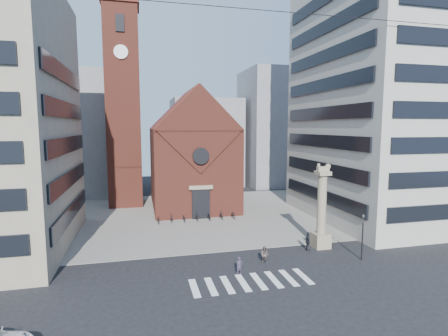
{
  "coord_description": "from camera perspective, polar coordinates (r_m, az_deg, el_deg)",
  "views": [
    {
      "loc": [
        -7.83,
        -28.33,
        12.34
      ],
      "look_at": [
        1.02,
        8.0,
        7.89
      ],
      "focal_mm": 28.0,
      "sensor_mm": 36.0,
      "label": 1
    }
  ],
  "objects": [
    {
      "name": "bg_block_left",
      "position": [
        69.41,
        -23.88,
        5.11
      ],
      "size": [
        16.0,
        14.0,
        22.0
      ],
      "primitive_type": "cube",
      "color": "gray",
      "rests_on": "ground"
    },
    {
      "name": "lion_column",
      "position": [
        37.13,
        15.63,
        -7.31
      ],
      "size": [
        1.63,
        1.6,
        8.68
      ],
      "color": "gray",
      "rests_on": "ground"
    },
    {
      "name": "pedestrian_1",
      "position": [
        32.74,
        6.67,
        -13.92
      ],
      "size": [
        0.97,
        0.94,
        1.57
      ],
      "primitive_type": "imported",
      "rotation": [
        0.0,
        0.0,
        -0.67
      ],
      "color": "#564745",
      "rests_on": "ground"
    },
    {
      "name": "church",
      "position": [
        54.11,
        -5.33,
        2.14
      ],
      "size": [
        12.0,
        16.65,
        18.0
      ],
      "color": "brown",
      "rests_on": "ground"
    },
    {
      "name": "ground",
      "position": [
        31.87,
        1.69,
        -15.99
      ],
      "size": [
        120.0,
        120.0,
        0.0
      ],
      "primitive_type": "plane",
      "color": "black",
      "rests_on": "ground"
    },
    {
      "name": "traffic_light",
      "position": [
        35.23,
        21.67,
        -10.28
      ],
      "size": [
        0.13,
        0.16,
        4.3
      ],
      "color": "black",
      "rests_on": "ground"
    },
    {
      "name": "pedestrian_2",
      "position": [
        36.49,
        13.54,
        -11.57
      ],
      "size": [
        0.72,
        1.21,
        1.92
      ],
      "primitive_type": "imported",
      "rotation": [
        0.0,
        0.0,
        1.34
      ],
      "color": "#222329",
      "rests_on": "ground"
    },
    {
      "name": "pedestrian_0",
      "position": [
        30.33,
        2.53,
        -15.66
      ],
      "size": [
        0.61,
        0.45,
        1.52
      ],
      "primitive_type": "imported",
      "rotation": [
        0.0,
        0.0,
        0.16
      ],
      "color": "#342D3F",
      "rests_on": "ground"
    },
    {
      "name": "bg_block_right",
      "position": [
        76.39,
        9.36,
        6.44
      ],
      "size": [
        16.0,
        14.0,
        24.0
      ],
      "primitive_type": "cube",
      "color": "gray",
      "rests_on": "ground"
    },
    {
      "name": "piazza",
      "position": [
        49.53,
        -4.19,
        -7.63
      ],
      "size": [
        46.0,
        30.0,
        0.05
      ],
      "primitive_type": "cube",
      "color": "gray",
      "rests_on": "ground"
    },
    {
      "name": "zebra_crossing",
      "position": [
        29.39,
        4.41,
        -18.05
      ],
      "size": [
        10.2,
        3.2,
        0.01
      ],
      "primitive_type": null,
      "color": "white",
      "rests_on": "ground"
    },
    {
      "name": "bg_block_mid",
      "position": [
        74.69,
        -3.01,
        4.22
      ],
      "size": [
        14.0,
        12.0,
        18.0
      ],
      "primitive_type": "cube",
      "color": "gray",
      "rests_on": "ground"
    },
    {
      "name": "building_right",
      "position": [
        51.51,
        24.95,
        10.24
      ],
      "size": [
        18.0,
        22.0,
        32.0
      ],
      "primitive_type": "cube",
      "color": "#ABA59A",
      "rests_on": "ground"
    },
    {
      "name": "scooter_3",
      "position": [
        46.35,
        -4.47,
        -7.92
      ],
      "size": [
        0.51,
        1.79,
        1.08
      ],
      "primitive_type": "imported",
      "rotation": [
        0.0,
        0.0,
        -0.0
      ],
      "color": "black",
      "rests_on": "piazza"
    },
    {
      "name": "scooter_5",
      "position": [
        46.97,
        -0.44,
        -7.7
      ],
      "size": [
        0.51,
        1.79,
        1.08
      ],
      "primitive_type": "imported",
      "rotation": [
        0.0,
        0.0,
        -0.0
      ],
      "color": "black",
      "rests_on": "piazza"
    },
    {
      "name": "scooter_4",
      "position": [
        46.65,
        -2.44,
        -7.88
      ],
      "size": [
        0.65,
        1.85,
        0.97
      ],
      "primitive_type": "imported",
      "rotation": [
        0.0,
        0.0,
        -0.0
      ],
      "color": "black",
      "rests_on": "piazza"
    },
    {
      "name": "scooter_6",
      "position": [
        47.38,
        1.52,
        -7.64
      ],
      "size": [
        0.65,
        1.85,
        0.97
      ],
      "primitive_type": "imported",
      "rotation": [
        0.0,
        0.0,
        -0.0
      ],
      "color": "black",
      "rests_on": "piazza"
    },
    {
      "name": "scooter_1",
      "position": [
        45.96,
        -8.59,
        -8.1
      ],
      "size": [
        0.51,
        1.79,
        1.08
      ],
      "primitive_type": "imported",
      "rotation": [
        0.0,
        0.0,
        -0.0
      ],
      "color": "black",
      "rests_on": "piazza"
    },
    {
      "name": "scooter_2",
      "position": [
        46.14,
        -6.52,
        -8.08
      ],
      "size": [
        0.65,
        1.85,
        0.97
      ],
      "primitive_type": "imported",
      "rotation": [
        0.0,
        0.0,
        -0.0
      ],
      "color": "black",
      "rests_on": "piazza"
    },
    {
      "name": "scooter_0",
      "position": [
        45.87,
        -10.67,
        -8.24
      ],
      "size": [
        0.65,
        1.85,
        0.97
      ],
      "primitive_type": "imported",
      "rotation": [
        0.0,
        0.0,
        -0.0
      ],
      "color": "black",
      "rests_on": "piazza"
    },
    {
      "name": "campanile",
      "position": [
        56.47,
        -16.11,
        9.98
      ],
      "size": [
        5.5,
        5.5,
        31.2
      ],
      "color": "brown",
      "rests_on": "ground"
    }
  ]
}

